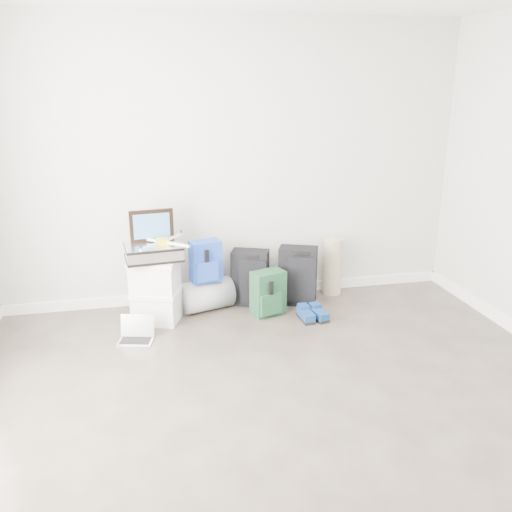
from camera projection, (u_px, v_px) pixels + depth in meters
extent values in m
plane|color=#332D25|center=(308.00, 450.00, 3.26)|extent=(5.00, 5.00, 0.00)
cube|color=beige|center=(233.00, 165.00, 5.16)|extent=(4.50, 0.02, 2.70)
cube|color=white|center=(235.00, 292.00, 5.55)|extent=(4.50, 0.02, 0.10)
cube|color=silver|center=(157.00, 308.00, 4.98)|extent=(0.48, 0.43, 0.26)
cube|color=silver|center=(156.00, 292.00, 4.93)|extent=(0.51, 0.46, 0.04)
cube|color=silver|center=(155.00, 277.00, 4.89)|extent=(0.48, 0.43, 0.26)
cube|color=silver|center=(154.00, 262.00, 4.84)|extent=(0.51, 0.46, 0.04)
cube|color=#B2B2B7|center=(154.00, 252.00, 4.81)|extent=(0.52, 0.40, 0.14)
cube|color=black|center=(152.00, 226.00, 4.84)|extent=(0.39, 0.07, 0.29)
cube|color=#2969A4|center=(152.00, 226.00, 4.82)|extent=(0.32, 0.04, 0.22)
cube|color=yellow|center=(162.00, 242.00, 4.78)|extent=(0.11, 0.11, 0.05)
cube|color=white|center=(172.00, 238.00, 4.90)|extent=(0.21, 0.24, 0.02)
cube|color=white|center=(149.00, 239.00, 4.85)|extent=(0.24, 0.21, 0.02)
cube|color=white|center=(152.00, 246.00, 4.66)|extent=(0.21, 0.24, 0.02)
cube|color=white|center=(176.00, 244.00, 4.71)|extent=(0.24, 0.21, 0.02)
cylinder|color=gray|center=(206.00, 295.00, 5.21)|extent=(0.55, 0.43, 0.30)
cube|color=#194DA6|center=(206.00, 261.00, 5.09)|extent=(0.31, 0.23, 0.39)
cube|color=#194DA6|center=(207.00, 271.00, 5.02)|extent=(0.21, 0.10, 0.19)
cube|color=black|center=(250.00, 277.00, 5.32)|extent=(0.40, 0.32, 0.55)
cube|color=black|center=(253.00, 281.00, 5.21)|extent=(0.26, 0.12, 0.44)
cube|color=black|center=(252.00, 256.00, 5.14)|extent=(0.11, 0.06, 0.02)
cube|color=#13341C|center=(268.00, 293.00, 5.10)|extent=(0.34, 0.27, 0.42)
cube|color=#13341C|center=(271.00, 304.00, 5.03)|extent=(0.23, 0.13, 0.20)
cube|color=black|center=(298.00, 276.00, 5.33)|extent=(0.42, 0.33, 0.58)
cube|color=black|center=(301.00, 280.00, 5.22)|extent=(0.27, 0.13, 0.46)
cube|color=black|center=(302.00, 253.00, 5.14)|extent=(0.13, 0.07, 0.03)
cube|color=black|center=(306.00, 318.00, 5.03)|extent=(0.12, 0.27, 0.02)
cube|color=#164B87|center=(306.00, 314.00, 5.02)|extent=(0.11, 0.26, 0.06)
cube|color=black|center=(318.00, 317.00, 5.06)|extent=(0.16, 0.28, 0.02)
cube|color=#164B87|center=(318.00, 313.00, 5.04)|extent=(0.15, 0.27, 0.06)
cylinder|color=tan|center=(332.00, 266.00, 5.58)|extent=(0.19, 0.19, 0.59)
cube|color=silver|center=(136.00, 341.00, 4.60)|extent=(0.33, 0.27, 0.01)
cube|color=black|center=(135.00, 341.00, 4.59)|extent=(0.28, 0.19, 0.00)
cube|color=black|center=(138.00, 325.00, 4.66)|extent=(0.28, 0.08, 0.19)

